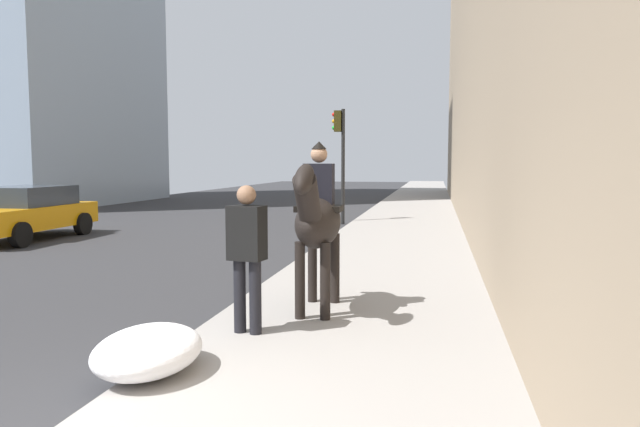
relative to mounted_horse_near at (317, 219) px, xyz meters
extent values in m
ellipsoid|color=black|center=(0.08, 0.00, -0.05)|extent=(1.52, 0.61, 0.66)
cylinder|color=black|center=(-0.36, -0.17, -0.73)|extent=(0.13, 0.13, 0.97)
cylinder|color=black|center=(-0.38, 0.15, -0.73)|extent=(0.13, 0.13, 0.97)
cylinder|color=black|center=(0.54, -0.14, -0.73)|extent=(0.13, 0.13, 0.97)
cylinder|color=black|center=(0.52, 0.18, -0.73)|extent=(0.13, 0.13, 0.97)
cylinder|color=black|center=(-0.69, -0.03, 0.30)|extent=(0.64, 0.30, 0.68)
ellipsoid|color=black|center=(-0.90, -0.03, 0.55)|extent=(0.63, 0.24, 0.49)
cylinder|color=black|center=(0.79, 0.03, -0.15)|extent=(0.29, 0.11, 0.55)
cube|color=black|center=(0.13, 0.00, 0.13)|extent=(0.46, 0.62, 0.08)
cube|color=black|center=(0.13, 0.00, 0.45)|extent=(0.29, 0.39, 0.55)
sphere|color=tan|center=(0.13, 0.00, 0.84)|extent=(0.22, 0.22, 0.22)
cone|color=black|center=(0.13, 0.00, 0.96)|extent=(0.21, 0.21, 0.10)
cylinder|color=black|center=(-1.08, 0.69, -0.79)|extent=(0.14, 0.14, 0.85)
cylinder|color=black|center=(-1.11, 0.49, -0.79)|extent=(0.14, 0.14, 0.85)
cube|color=black|center=(-1.09, 0.59, -0.06)|extent=(0.32, 0.44, 0.62)
sphere|color=#8C664C|center=(-1.09, 0.59, 0.37)|extent=(0.22, 0.22, 0.22)
cube|color=orange|center=(6.24, 9.38, -0.72)|extent=(4.29, 1.95, 0.60)
cube|color=#262D38|center=(6.50, 9.39, -0.16)|extent=(2.25, 1.69, 0.52)
cylinder|color=black|center=(4.95, 8.42, -1.02)|extent=(0.64, 0.23, 0.64)
cylinder|color=black|center=(7.58, 8.48, -1.02)|extent=(0.64, 0.23, 0.64)
cylinder|color=black|center=(7.54, 10.34, -1.02)|extent=(0.64, 0.23, 0.64)
cylinder|color=black|center=(11.89, 1.57, 0.59)|extent=(0.12, 0.12, 3.86)
cube|color=#2D280C|center=(11.89, 1.75, 2.12)|extent=(0.20, 0.24, 0.70)
sphere|color=red|center=(11.89, 1.88, 2.34)|extent=(0.14, 0.14, 0.14)
sphere|color=orange|center=(11.89, 1.88, 2.12)|extent=(0.14, 0.14, 0.14)
sphere|color=green|center=(11.89, 1.88, 1.90)|extent=(0.14, 0.14, 0.14)
ellipsoid|color=white|center=(-2.49, 1.09, -1.01)|extent=(1.22, 0.94, 0.42)
camera|label=1|loc=(-7.29, -1.50, 0.73)|focal=32.37mm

